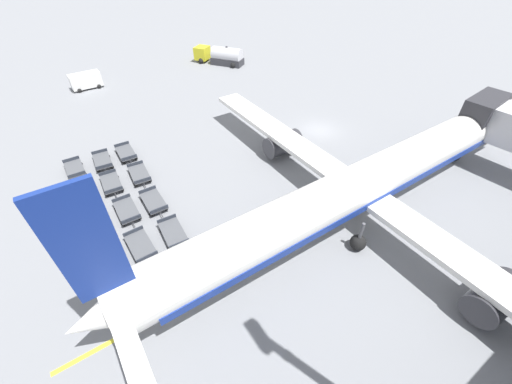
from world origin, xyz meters
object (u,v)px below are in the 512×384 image
Objects in this scene: baggage_dolly_row_near_col_c at (93,223)px; baggage_dolly_row_mid_a_col_b at (111,183)px; baggage_dolly_row_near_col_d at (106,261)px; baggage_dolly_row_mid_a_col_c at (127,211)px; baggage_dolly_row_near_col_a at (75,169)px; baggage_dolly_row_mid_a_col_d at (141,246)px; fuel_tanker_primary at (222,56)px; baggage_dolly_row_mid_b_col_b at (139,174)px; service_van at (86,80)px; baggage_dolly_row_mid_a_col_a at (103,161)px; baggage_dolly_row_mid_b_col_d at (173,233)px; baggage_dolly_row_near_col_b at (85,193)px; baggage_dolly_row_mid_b_col_c at (154,202)px; airplane at (372,180)px; baggage_dolly_row_mid_b_col_a at (126,153)px.

baggage_dolly_row_near_col_c is 1.00× the size of baggage_dolly_row_mid_a_col_b.
baggage_dolly_row_mid_a_col_c is (-4.39, 2.81, 0.00)m from baggage_dolly_row_near_col_d.
baggage_dolly_row_mid_a_col_d is (13.32, 2.26, 0.00)m from baggage_dolly_row_near_col_a.
baggage_dolly_row_mid_b_col_b is (24.48, -22.89, -0.82)m from fuel_tanker_primary.
baggage_dolly_row_mid_a_col_c and baggage_dolly_row_mid_b_col_b have the same top height.
service_van is 22.11m from baggage_dolly_row_mid_a_col_a.
baggage_dolly_row_mid_a_col_d and baggage_dolly_row_mid_b_col_d have the same top height.
baggage_dolly_row_mid_b_col_d is at bearing -1.60° from baggage_dolly_row_mid_b_col_b.
fuel_tanker_primary is 2.20× the size of baggage_dolly_row_mid_a_col_a.
baggage_dolly_row_mid_a_col_d and baggage_dolly_row_mid_b_col_b have the same top height.
fuel_tanker_primary is at bearing 131.32° from baggage_dolly_row_near_col_b.
fuel_tanker_primary is at bearing 135.75° from baggage_dolly_row_near_col_c.
service_van is 30.85m from baggage_dolly_row_mid_b_col_c.
baggage_dolly_row_mid_a_col_c is (4.37, 2.50, 0.00)m from baggage_dolly_row_near_col_b.
baggage_dolly_row_mid_a_col_d is at bearing -17.46° from baggage_dolly_row_mid_b_col_b.
fuel_tanker_primary is 32.37m from baggage_dolly_row_mid_a_col_a.
service_van is 26.23m from baggage_dolly_row_mid_b_col_b.
baggage_dolly_row_near_col_b and baggage_dolly_row_mid_a_col_c have the same top height.
baggage_dolly_row_near_col_a is (-19.71, -19.66, -2.85)m from airplane.
baggage_dolly_row_mid_a_col_d is at bearing 9.65° from baggage_dolly_row_near_col_a.
baggage_dolly_row_near_col_c is 6.89m from baggage_dolly_row_mid_b_col_b.
fuel_tanker_primary is 37.18m from baggage_dolly_row_mid_b_col_c.
baggage_dolly_row_near_col_b is 1.00× the size of baggage_dolly_row_mid_a_col_b.
baggage_dolly_row_mid_a_col_c is (28.93, -25.42, -0.82)m from fuel_tanker_primary.
baggage_dolly_row_mid_b_col_c is 4.44m from baggage_dolly_row_mid_b_col_d.
baggage_dolly_row_mid_a_col_a and baggage_dolly_row_mid_a_col_b have the same top height.
baggage_dolly_row_mid_a_col_d is (0.06, 2.54, 0.00)m from baggage_dolly_row_near_col_d.
baggage_dolly_row_near_col_d and baggage_dolly_row_mid_a_col_c have the same top height.
service_van is 1.11× the size of baggage_dolly_row_mid_a_col_a.
baggage_dolly_row_near_col_c is (28.90, -28.16, -0.82)m from fuel_tanker_primary.
fuel_tanker_primary is 40.36m from baggage_dolly_row_near_col_c.
service_van is at bearing 178.59° from baggage_dolly_row_mid_b_col_d.
service_van is 35.29m from baggage_dolly_row_mid_a_col_d.
baggage_dolly_row_near_col_d is (33.32, -28.23, -0.82)m from fuel_tanker_primary.
fuel_tanker_primary is 1.99× the size of service_van.
baggage_dolly_row_near_col_a is 1.00× the size of baggage_dolly_row_mid_b_col_a.
baggage_dolly_row_mid_a_col_c is at bearing -5.86° from service_van.
baggage_dolly_row_mid_b_col_d is at bearing 26.31° from baggage_dolly_row_mid_a_col_c.
baggage_dolly_row_mid_b_col_a is (-4.38, 2.66, 0.00)m from baggage_dolly_row_mid_a_col_b.
baggage_dolly_row_mid_b_col_a is 0.99× the size of baggage_dolly_row_mid_b_col_b.
baggage_dolly_row_near_col_a is at bearing -160.33° from baggage_dolly_row_mid_b_col_d.
fuel_tanker_primary reaches higher than baggage_dolly_row_mid_a_col_a.
fuel_tanker_primary is 2.22× the size of baggage_dolly_row_mid_b_col_a.
baggage_dolly_row_near_col_a is at bearing -170.35° from baggage_dolly_row_mid_a_col_d.
baggage_dolly_row_near_col_d is 1.01× the size of baggage_dolly_row_mid_b_col_c.
baggage_dolly_row_mid_a_col_d is at bearing 88.57° from baggage_dolly_row_near_col_d.
baggage_dolly_row_near_col_b is (24.55, -27.92, -0.82)m from fuel_tanker_primary.
baggage_dolly_row_mid_a_col_b is 5.28m from baggage_dolly_row_mid_b_col_c.
baggage_dolly_row_near_col_d is 1.00× the size of baggage_dolly_row_mid_b_col_b.
airplane is at bearing 40.94° from baggage_dolly_row_mid_a_col_a.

